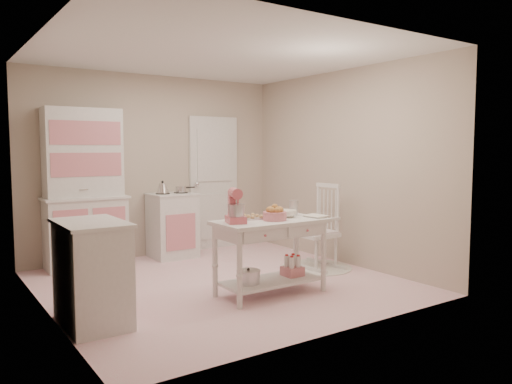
# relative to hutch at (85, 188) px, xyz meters

# --- Properties ---
(room_shell) EXTENTS (3.84, 3.84, 2.62)m
(room_shell) POSITION_rel_hutch_xyz_m (1.08, -1.66, 0.61)
(room_shell) COLOR pink
(room_shell) RESTS_ON ground
(door) EXTENTS (0.82, 0.05, 2.04)m
(door) POSITION_rel_hutch_xyz_m (2.03, 0.21, -0.02)
(door) COLOR white
(door) RESTS_ON ground
(hutch) EXTENTS (1.06, 0.50, 2.08)m
(hutch) POSITION_rel_hutch_xyz_m (0.00, 0.00, 0.00)
(hutch) COLOR white
(hutch) RESTS_ON ground
(stove) EXTENTS (0.62, 0.57, 0.92)m
(stove) POSITION_rel_hutch_xyz_m (1.20, -0.05, -0.58)
(stove) COLOR white
(stove) RESTS_ON ground
(base_cabinet) EXTENTS (0.54, 0.84, 0.92)m
(base_cabinet) POSITION_rel_hutch_xyz_m (-0.55, -2.19, -0.58)
(base_cabinet) COLOR white
(base_cabinet) RESTS_ON ground
(lace_rug) EXTENTS (0.92, 0.92, 0.01)m
(lace_rug) POSITION_rel_hutch_xyz_m (2.47, -1.72, -1.03)
(lace_rug) COLOR white
(lace_rug) RESTS_ON ground
(rocking_chair) EXTENTS (0.53, 0.75, 1.10)m
(rocking_chair) POSITION_rel_hutch_xyz_m (2.47, -1.72, -0.49)
(rocking_chair) COLOR white
(rocking_chair) RESTS_ON ground
(work_table) EXTENTS (1.20, 0.60, 0.80)m
(work_table) POSITION_rel_hutch_xyz_m (1.29, -2.33, -0.64)
(work_table) COLOR white
(work_table) RESTS_ON ground
(stand_mixer) EXTENTS (0.28, 0.33, 0.34)m
(stand_mixer) POSITION_rel_hutch_xyz_m (0.87, -2.31, -0.07)
(stand_mixer) COLOR #D55A68
(stand_mixer) RESTS_ON work_table
(cookie_tray) EXTENTS (0.34, 0.24, 0.02)m
(cookie_tray) POSITION_rel_hutch_xyz_m (1.14, -2.15, -0.23)
(cookie_tray) COLOR silver
(cookie_tray) RESTS_ON work_table
(bread_basket) EXTENTS (0.25, 0.25, 0.09)m
(bread_basket) POSITION_rel_hutch_xyz_m (1.31, -2.38, -0.19)
(bread_basket) COLOR #D57A84
(bread_basket) RESTS_ON work_table
(mixing_bowl) EXTENTS (0.25, 0.25, 0.08)m
(mixing_bowl) POSITION_rel_hutch_xyz_m (1.55, -2.25, -0.20)
(mixing_bowl) COLOR white
(mixing_bowl) RESTS_ON work_table
(metal_pitcher) EXTENTS (0.10, 0.10, 0.17)m
(metal_pitcher) POSITION_rel_hutch_xyz_m (1.73, -2.17, -0.16)
(metal_pitcher) COLOR silver
(metal_pitcher) RESTS_ON work_table
(recipe_book) EXTENTS (0.21, 0.27, 0.02)m
(recipe_book) POSITION_rel_hutch_xyz_m (1.74, -2.45, -0.23)
(recipe_book) COLOR white
(recipe_book) RESTS_ON work_table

